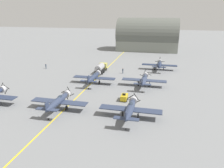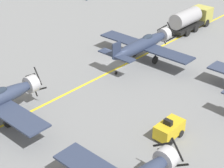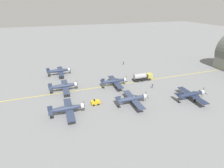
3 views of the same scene
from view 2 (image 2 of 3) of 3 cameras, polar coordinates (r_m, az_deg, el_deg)
The scene contains 6 objects.
ground_plane at distance 41.72m, azimuth 1.49°, elevation 2.75°, with size 400.00×400.00×0.00m, color slate.
taxiway_stripe at distance 41.71m, azimuth 1.49°, elevation 2.76°, with size 0.30×160.00×0.01m, color yellow.
airplane_mid_center at distance 42.26m, azimuth 4.77°, elevation 6.02°, with size 12.00×9.98×3.65m.
fuel_tanker at distance 53.02m, azimuth 11.91°, elevation 9.74°, with size 2.67×8.00×2.98m.
tow_tractor at distance 30.44m, azimuth 8.71°, elevation -6.80°, with size 1.57×2.60×1.79m.
traffic_cone at distance 32.21m, azimuth 10.56°, elevation -5.87°, with size 0.36×0.36×0.55m, color orange.
Camera 2 is at (24.36, -28.43, 18.40)m, focal length 60.00 mm.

